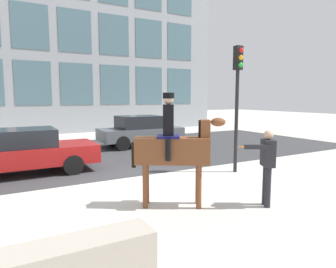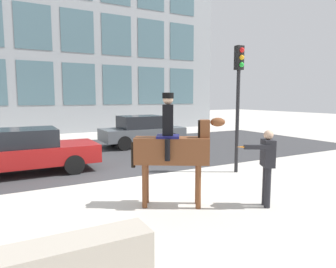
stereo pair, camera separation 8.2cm
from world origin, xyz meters
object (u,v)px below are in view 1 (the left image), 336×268
(street_car_near_lane, at_px, (19,151))
(traffic_light, at_px, (238,88))
(planter_ledge, at_px, (80,260))
(mounted_horse_lead, at_px, (174,147))
(pedestrian_bystander, at_px, (267,162))
(street_car_far_lane, at_px, (140,131))

(street_car_near_lane, relative_size, traffic_light, 1.14)
(street_car_near_lane, bearing_deg, planter_ledge, -86.88)
(mounted_horse_lead, bearing_deg, planter_ledge, -112.80)
(pedestrian_bystander, height_order, traffic_light, traffic_light)
(street_car_far_lane, bearing_deg, pedestrian_bystander, -96.24)
(street_car_far_lane, bearing_deg, planter_ledge, -118.01)
(mounted_horse_lead, bearing_deg, street_car_far_lane, 102.11)
(mounted_horse_lead, height_order, traffic_light, traffic_light)
(street_car_near_lane, bearing_deg, street_car_far_lane, 30.60)
(street_car_near_lane, bearing_deg, traffic_light, -26.48)
(pedestrian_bystander, height_order, street_car_near_lane, pedestrian_bystander)
(street_car_far_lane, distance_m, planter_ledge, 10.87)
(pedestrian_bystander, xyz_separation_m, street_car_far_lane, (0.97, 8.82, -0.22))
(mounted_horse_lead, relative_size, traffic_light, 0.63)
(street_car_near_lane, height_order, street_car_far_lane, street_car_far_lane)
(traffic_light, relative_size, planter_ledge, 2.03)
(traffic_light, distance_m, planter_ledge, 6.98)
(traffic_light, height_order, planter_ledge, traffic_light)
(planter_ledge, bearing_deg, traffic_light, 31.02)
(street_car_near_lane, distance_m, traffic_light, 6.94)
(street_car_near_lane, distance_m, street_car_far_lane, 6.33)
(street_car_far_lane, distance_m, traffic_light, 6.49)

